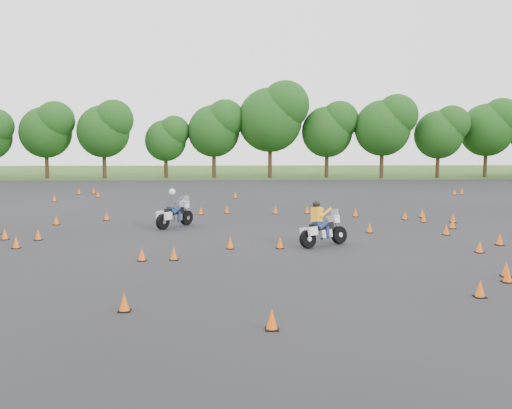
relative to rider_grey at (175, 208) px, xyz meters
The scene contains 6 objects.
ground 6.34m from the rider_grey, 51.44° to the right, with size 140.00×140.00×0.00m, color #2D5119.
asphalt_pad 4.17m from the rider_grey, 15.70° to the left, with size 62.00×62.00×0.00m, color black.
treeline 30.68m from the rider_grey, 74.58° to the left, with size 87.18×32.61×11.04m.
traffic_cones 4.21m from the rider_grey, ahead, with size 36.37×33.16×0.45m.
rider_grey is the anchor object (origin of this frame).
rider_yellow 8.30m from the rider_grey, 38.29° to the right, with size 2.36×0.73×1.82m, color #FFA516, non-canonical shape.
Camera 1 is at (-0.86, -22.52, 4.25)m, focal length 40.00 mm.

